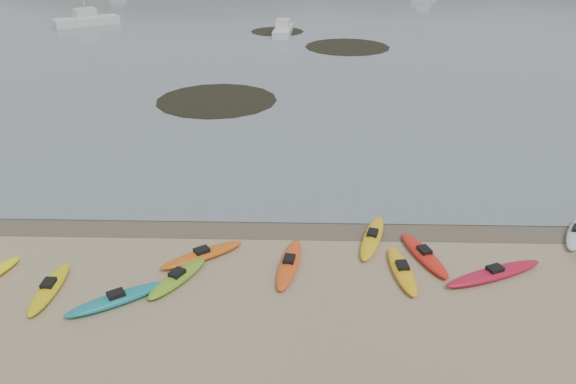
{
  "coord_description": "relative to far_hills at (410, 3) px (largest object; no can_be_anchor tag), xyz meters",
  "views": [
    {
      "loc": [
        0.58,
        -21.04,
        11.8
      ],
      "look_at": [
        0.0,
        0.0,
        1.5
      ],
      "focal_mm": 35.0,
      "sensor_mm": 36.0,
      "label": 1
    }
  ],
  "objects": [
    {
      "name": "wet_sand",
      "position": [
        -39.38,
        -194.27,
        15.93
      ],
      "size": [
        60.0,
        60.0,
        0.0
      ],
      "primitive_type": "plane",
      "color": "brown",
      "rests_on": "ground"
    },
    {
      "name": "kayaks",
      "position": [
        -39.1,
        -197.46,
        16.1
      ],
      "size": [
        24.83,
        7.74,
        0.34
      ],
      "color": "#FFF215",
      "rests_on": "ground"
    },
    {
      "name": "kelp_mats",
      "position": [
        -40.15,
        -163.27,
        15.96
      ],
      "size": [
        19.24,
        34.51,
        0.04
      ],
      "color": "black",
      "rests_on": "water"
    },
    {
      "name": "far_hills",
      "position": [
        0.0,
        0.0,
        0.0
      ],
      "size": [
        550.0,
        135.0,
        80.0
      ],
      "color": "#384235",
      "rests_on": "ground"
    },
    {
      "name": "ground",
      "position": [
        -39.38,
        -193.97,
        15.93
      ],
      "size": [
        600.0,
        600.0,
        0.0
      ],
      "primitive_type": "plane",
      "color": "tan",
      "rests_on": "ground"
    }
  ]
}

